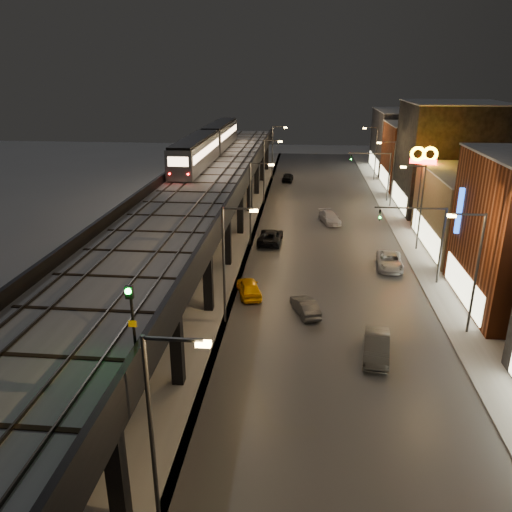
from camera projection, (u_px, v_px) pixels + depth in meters
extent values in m
plane|color=silver|center=(200.00, 442.00, 25.57)|extent=(220.00, 220.00, 0.00)
cube|color=#46474D|center=(325.00, 235.00, 57.53)|extent=(17.00, 120.00, 0.06)
cube|color=#9FA1A8|center=(413.00, 238.00, 56.62)|extent=(4.00, 120.00, 0.14)
cube|color=#9FA1A8|center=(209.00, 232.00, 58.74)|extent=(11.00, 120.00, 0.06)
cube|color=black|center=(203.00, 190.00, 53.93)|extent=(9.00, 100.00, 1.00)
cube|color=black|center=(117.00, 472.00, 20.19)|extent=(0.70, 0.70, 5.30)
cube|color=black|center=(19.00, 415.00, 19.64)|extent=(8.00, 0.60, 0.50)
cube|color=black|center=(57.00, 339.00, 30.18)|extent=(0.70, 0.70, 5.30)
cube|color=black|center=(177.00, 345.00, 29.51)|extent=(0.70, 0.70, 5.30)
cube|color=black|center=(112.00, 304.00, 28.97)|extent=(8.00, 0.60, 0.50)
cube|color=black|center=(116.00, 275.00, 39.50)|extent=(0.70, 0.70, 5.30)
cube|color=black|center=(208.00, 279.00, 38.84)|extent=(0.70, 0.70, 5.30)
cube|color=black|center=(160.00, 247.00, 38.30)|extent=(8.00, 0.60, 0.50)
cube|color=black|center=(153.00, 236.00, 48.83)|extent=(0.70, 0.70, 5.30)
cube|color=black|center=(227.00, 239.00, 48.17)|extent=(0.70, 0.70, 5.30)
cube|color=black|center=(188.00, 213.00, 47.63)|extent=(8.00, 0.60, 0.50)
cube|color=black|center=(177.00, 210.00, 58.16)|extent=(0.70, 0.70, 5.30)
cube|color=black|center=(240.00, 211.00, 57.49)|extent=(0.70, 0.70, 5.30)
cube|color=black|center=(208.00, 189.00, 56.95)|extent=(8.00, 0.60, 0.50)
cube|color=black|center=(195.00, 190.00, 67.48)|extent=(0.70, 0.70, 5.30)
cube|color=black|center=(250.00, 192.00, 66.82)|extent=(0.70, 0.70, 5.30)
cube|color=black|center=(222.00, 173.00, 66.28)|extent=(8.00, 0.60, 0.50)
cube|color=black|center=(209.00, 176.00, 76.81)|extent=(0.70, 0.70, 5.30)
cube|color=black|center=(257.00, 177.00, 76.15)|extent=(0.70, 0.70, 5.30)
cube|color=black|center=(232.00, 160.00, 75.61)|extent=(8.00, 0.60, 0.50)
cube|color=black|center=(220.00, 164.00, 86.14)|extent=(0.70, 0.70, 5.30)
cube|color=black|center=(262.00, 165.00, 85.47)|extent=(0.70, 0.70, 5.30)
cube|color=black|center=(241.00, 150.00, 84.93)|extent=(8.00, 0.60, 0.50)
cube|color=black|center=(228.00, 155.00, 95.47)|extent=(0.70, 0.70, 5.30)
cube|color=black|center=(267.00, 156.00, 94.80)|extent=(0.70, 0.70, 5.30)
cube|color=black|center=(247.00, 142.00, 94.26)|extent=(8.00, 0.60, 0.50)
cube|color=#B2B7C1|center=(202.00, 184.00, 53.72)|extent=(8.40, 100.00, 0.16)
cube|color=#332D28|center=(173.00, 182.00, 53.96)|extent=(0.08, 98.00, 0.16)
cube|color=#332D28|center=(186.00, 182.00, 53.83)|extent=(0.08, 98.00, 0.16)
cube|color=#332D28|center=(214.00, 183.00, 53.55)|extent=(0.08, 98.00, 0.16)
cube|color=#332D28|center=(227.00, 183.00, 53.42)|extent=(0.08, 98.00, 0.16)
cube|color=black|center=(88.00, 306.00, 25.71)|extent=(7.80, 0.24, 0.06)
cube|color=black|center=(169.00, 219.00, 40.63)|extent=(7.80, 0.24, 0.06)
cube|color=black|center=(206.00, 179.00, 55.55)|extent=(7.80, 0.24, 0.06)
cube|color=black|center=(227.00, 156.00, 70.47)|extent=(7.80, 0.24, 0.06)
cube|color=black|center=(241.00, 141.00, 85.40)|extent=(7.80, 0.24, 0.06)
cube|color=black|center=(242.00, 181.00, 53.17)|extent=(0.30, 100.00, 1.10)
cube|color=black|center=(163.00, 179.00, 53.95)|extent=(0.30, 100.00, 1.10)
cube|color=#FEFAC1|center=(463.00, 286.00, 40.18)|extent=(0.10, 9.60, 2.40)
cube|color=brown|center=(487.00, 213.00, 51.86)|extent=(12.00, 15.00, 8.00)
cube|color=#FEFAC1|center=(425.00, 233.00, 53.24)|extent=(0.10, 12.00, 2.40)
cube|color=#B2B7C1|center=(494.00, 174.00, 50.44)|extent=(12.20, 15.20, 0.16)
cube|color=black|center=(450.00, 158.00, 65.74)|extent=(12.00, 13.00, 14.00)
cube|color=#FEFAC1|center=(399.00, 197.00, 68.17)|extent=(0.10, 10.40, 2.40)
cube|color=#B2B7C1|center=(457.00, 102.00, 63.26)|extent=(12.20, 13.20, 0.16)
cube|color=brown|center=(425.00, 157.00, 79.49)|extent=(12.00, 12.00, 10.00)
cube|color=#FEFAC1|center=(384.00, 177.00, 81.22)|extent=(0.10, 9.60, 2.40)
cube|color=#B2B7C1|center=(429.00, 124.00, 77.72)|extent=(12.20, 12.20, 0.16)
cube|color=#2F2F33|center=(408.00, 142.00, 92.37)|extent=(12.00, 16.00, 11.00)
cube|color=#FEFAC1|center=(374.00, 162.00, 94.28)|extent=(0.10, 12.80, 2.40)
cube|color=#B2B7C1|center=(412.00, 110.00, 90.43)|extent=(12.20, 16.20, 0.16)
cylinder|color=#38383A|center=(152.00, 437.00, 19.40)|extent=(0.18, 0.18, 9.00)
cube|color=#38383A|center=(173.00, 339.00, 17.76)|extent=(2.20, 0.12, 0.12)
cube|color=#FFC55C|center=(203.00, 344.00, 17.70)|extent=(0.55, 0.28, 0.18)
cylinder|color=#38383A|center=(224.00, 267.00, 36.18)|extent=(0.18, 0.18, 9.00)
cube|color=#38383A|center=(238.00, 209.00, 34.55)|extent=(2.20, 0.12, 0.12)
cube|color=#FFC55C|center=(254.00, 211.00, 34.49)|extent=(0.55, 0.28, 0.18)
cylinder|color=#38383A|center=(476.00, 276.00, 34.59)|extent=(0.18, 0.18, 9.00)
cube|color=#38383A|center=(469.00, 214.00, 33.16)|extent=(2.20, 0.12, 0.12)
cube|color=#FFC55C|center=(452.00, 216.00, 33.30)|extent=(0.55, 0.28, 0.18)
cylinder|color=#38383A|center=(250.00, 205.00, 52.97)|extent=(0.18, 0.18, 9.00)
cube|color=#38383A|center=(261.00, 163.00, 51.34)|extent=(2.20, 0.12, 0.12)
cube|color=#FFC55C|center=(271.00, 165.00, 51.28)|extent=(0.55, 0.28, 0.18)
cylinder|color=#38383A|center=(421.00, 209.00, 51.38)|extent=(0.18, 0.18, 9.00)
cube|color=#38383A|center=(415.00, 166.00, 49.94)|extent=(2.20, 0.12, 0.12)
cube|color=#FFC55C|center=(403.00, 167.00, 50.08)|extent=(0.55, 0.28, 0.18)
cylinder|color=#38383A|center=(264.00, 172.00, 69.76)|extent=(0.18, 0.18, 9.00)
cube|color=#38383A|center=(272.00, 141.00, 68.13)|extent=(2.20, 0.12, 0.12)
cube|color=#FFC55C|center=(280.00, 142.00, 68.07)|extent=(0.55, 0.28, 0.18)
cylinder|color=#38383A|center=(393.00, 175.00, 68.17)|extent=(0.18, 0.18, 9.00)
cube|color=#38383A|center=(388.00, 142.00, 66.73)|extent=(2.20, 0.12, 0.12)
cube|color=#FFC55C|center=(379.00, 143.00, 66.87)|extent=(0.55, 0.28, 0.18)
cylinder|color=#38383A|center=(272.00, 153.00, 86.55)|extent=(0.18, 0.18, 9.00)
cube|color=#38383A|center=(279.00, 127.00, 84.91)|extent=(2.20, 0.12, 0.12)
cube|color=#FFC55C|center=(286.00, 127.00, 84.86)|extent=(0.55, 0.28, 0.18)
cylinder|color=#38383A|center=(376.00, 154.00, 84.96)|extent=(0.18, 0.18, 9.00)
cube|color=#38383A|center=(371.00, 128.00, 83.52)|extent=(2.20, 0.12, 0.12)
cube|color=#FFC55C|center=(365.00, 128.00, 83.66)|extent=(0.55, 0.28, 0.18)
cylinder|color=#38383A|center=(441.00, 247.00, 43.34)|extent=(0.20, 0.20, 7.00)
cube|color=#38383A|center=(410.00, 208.00, 42.42)|extent=(6.00, 0.12, 0.12)
imported|color=black|center=(380.00, 213.00, 42.82)|extent=(0.20, 0.16, 1.00)
sphere|color=#0CFF26|center=(380.00, 216.00, 42.77)|extent=(0.18, 0.18, 0.18)
cylinder|color=#38383A|center=(389.00, 178.00, 71.32)|extent=(0.20, 0.20, 7.00)
cube|color=#38383A|center=(369.00, 153.00, 70.40)|extent=(6.00, 0.12, 0.12)
imported|color=black|center=(351.00, 157.00, 70.80)|extent=(0.20, 0.16, 1.00)
sphere|color=#0CFF26|center=(351.00, 159.00, 70.75)|extent=(0.18, 0.18, 0.18)
cube|color=gray|center=(196.00, 154.00, 61.37)|extent=(2.94, 17.72, 3.34)
cube|color=black|center=(195.00, 139.00, 60.74)|extent=(2.63, 17.21, 0.25)
cube|color=#FFCC99|center=(184.00, 150.00, 61.34)|extent=(0.05, 16.20, 0.91)
cube|color=#FFCC99|center=(207.00, 150.00, 61.07)|extent=(0.05, 16.20, 0.91)
cube|color=gray|center=(220.00, 135.00, 78.80)|extent=(2.94, 17.72, 3.34)
cube|color=black|center=(220.00, 123.00, 78.18)|extent=(2.63, 17.21, 0.25)
cube|color=#FFCC99|center=(211.00, 132.00, 78.78)|extent=(0.05, 16.20, 0.91)
cube|color=#FFCC99|center=(229.00, 132.00, 78.51)|extent=(0.05, 16.20, 0.91)
cube|color=#FFCC99|center=(178.00, 162.00, 52.92)|extent=(2.23, 0.05, 1.01)
sphere|color=#FF0C0C|center=(169.00, 174.00, 53.45)|extent=(0.20, 0.20, 0.20)
sphere|color=#FF0C0C|center=(188.00, 174.00, 53.27)|extent=(0.20, 0.20, 0.20)
cylinder|color=black|center=(133.00, 318.00, 20.93)|extent=(0.12, 0.12, 3.00)
cube|color=black|center=(129.00, 292.00, 20.38)|extent=(0.32, 0.18, 0.55)
sphere|color=#0CFF26|center=(128.00, 291.00, 20.24)|extent=(0.26, 0.26, 0.26)
cube|color=#F6BF02|center=(132.00, 324.00, 20.91)|extent=(0.35, 0.04, 0.30)
imported|color=#FFB200|center=(249.00, 288.00, 41.89)|extent=(2.81, 4.58, 1.46)
imported|color=#383B40|center=(305.00, 307.00, 38.73)|extent=(2.57, 4.10, 1.28)
imported|color=black|center=(270.00, 237.00, 54.80)|extent=(2.71, 5.39, 1.46)
imported|color=black|center=(288.00, 177.00, 85.33)|extent=(1.99, 4.33, 1.44)
imported|color=#424244|center=(376.00, 348.00, 32.82)|extent=(2.24, 4.84, 1.54)
imported|color=silver|center=(390.00, 262.00, 47.76)|extent=(2.66, 5.14, 1.39)
imported|color=silver|center=(330.00, 218.00, 61.96)|extent=(3.06, 4.99, 1.35)
cylinder|color=#38383A|center=(419.00, 200.00, 56.78)|extent=(0.24, 0.24, 8.12)
cube|color=#FF0C0C|center=(423.00, 161.00, 55.26)|extent=(2.84, 0.25, 0.51)
torus|color=#F1B109|center=(418.00, 154.00, 55.03)|extent=(1.67, 0.73, 1.64)
torus|color=#F1B109|center=(430.00, 154.00, 54.92)|extent=(1.67, 0.73, 1.64)
cylinder|color=#38383A|center=(460.00, 259.00, 42.77)|extent=(0.28, 0.28, 5.35)
cube|color=blue|center=(468.00, 211.00, 41.28)|extent=(1.71, 0.35, 3.85)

